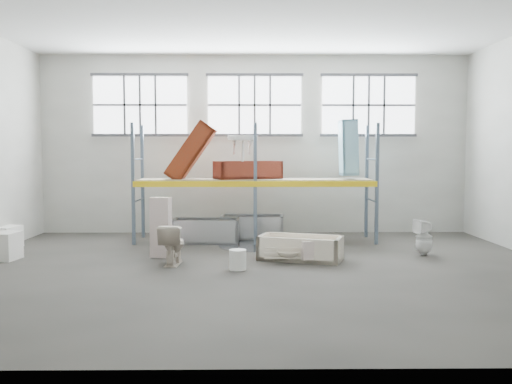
{
  "coord_description": "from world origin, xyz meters",
  "views": [
    {
      "loc": [
        -0.14,
        -10.58,
        2.25
      ],
      "look_at": [
        0.0,
        1.5,
        1.4
      ],
      "focal_mm": 38.6,
      "sensor_mm": 36.0,
      "label": 1
    }
  ],
  "objects_px": {
    "bathtub_beige": "(300,248)",
    "blue_tub_upright": "(348,148)",
    "toilet_beige": "(173,244)",
    "cistern_tall": "(161,227)",
    "bucket": "(238,260)",
    "rust_tub_flat": "(248,170)",
    "carton_near": "(1,246)",
    "toilet_white": "(424,237)",
    "steel_tub_right": "(252,227)",
    "steel_tub_left": "(206,231)"
  },
  "relations": [
    {
      "from": "steel_tub_left",
      "to": "carton_near",
      "type": "bearing_deg",
      "value": -152.46
    },
    {
      "from": "toilet_beige",
      "to": "bucket",
      "type": "distance_m",
      "value": 1.44
    },
    {
      "from": "steel_tub_right",
      "to": "blue_tub_upright",
      "type": "xyz_separation_m",
      "value": [
        2.46,
        -0.47,
        2.09
      ]
    },
    {
      "from": "toilet_beige",
      "to": "steel_tub_right",
      "type": "distance_m",
      "value": 3.85
    },
    {
      "from": "bathtub_beige",
      "to": "carton_near",
      "type": "height_order",
      "value": "carton_near"
    },
    {
      "from": "toilet_white",
      "to": "carton_near",
      "type": "bearing_deg",
      "value": -104.45
    },
    {
      "from": "steel_tub_left",
      "to": "rust_tub_flat",
      "type": "bearing_deg",
      "value": 21.49
    },
    {
      "from": "bathtub_beige",
      "to": "steel_tub_left",
      "type": "relative_size",
      "value": 1.05
    },
    {
      "from": "blue_tub_upright",
      "to": "carton_near",
      "type": "bearing_deg",
      "value": -162.48
    },
    {
      "from": "bathtub_beige",
      "to": "blue_tub_upright",
      "type": "height_order",
      "value": "blue_tub_upright"
    },
    {
      "from": "rust_tub_flat",
      "to": "blue_tub_upright",
      "type": "height_order",
      "value": "blue_tub_upright"
    },
    {
      "from": "bathtub_beige",
      "to": "carton_near",
      "type": "distance_m",
      "value": 6.35
    },
    {
      "from": "steel_tub_left",
      "to": "carton_near",
      "type": "height_order",
      "value": "steel_tub_left"
    },
    {
      "from": "toilet_beige",
      "to": "steel_tub_right",
      "type": "height_order",
      "value": "toilet_beige"
    },
    {
      "from": "cistern_tall",
      "to": "toilet_white",
      "type": "relative_size",
      "value": 1.62
    },
    {
      "from": "toilet_white",
      "to": "rust_tub_flat",
      "type": "xyz_separation_m",
      "value": [
        -3.9,
        2.21,
        1.42
      ]
    },
    {
      "from": "cistern_tall",
      "to": "steel_tub_left",
      "type": "bearing_deg",
      "value": 76.73
    },
    {
      "from": "blue_tub_upright",
      "to": "toilet_white",
      "type": "bearing_deg",
      "value": -57.54
    },
    {
      "from": "toilet_white",
      "to": "steel_tub_right",
      "type": "bearing_deg",
      "value": -140.79
    },
    {
      "from": "bathtub_beige",
      "to": "blue_tub_upright",
      "type": "xyz_separation_m",
      "value": [
        1.45,
        2.56,
        2.14
      ]
    },
    {
      "from": "bathtub_beige",
      "to": "toilet_white",
      "type": "distance_m",
      "value": 2.82
    },
    {
      "from": "blue_tub_upright",
      "to": "bathtub_beige",
      "type": "bearing_deg",
      "value": -119.53
    },
    {
      "from": "cistern_tall",
      "to": "bathtub_beige",
      "type": "bearing_deg",
      "value": 3.36
    },
    {
      "from": "cistern_tall",
      "to": "blue_tub_upright",
      "type": "xyz_separation_m",
      "value": [
        4.45,
        2.22,
        1.74
      ]
    },
    {
      "from": "toilet_white",
      "to": "blue_tub_upright",
      "type": "xyz_separation_m",
      "value": [
        -1.32,
        2.08,
        1.99
      ]
    },
    {
      "from": "bathtub_beige",
      "to": "rust_tub_flat",
      "type": "bearing_deg",
      "value": 131.2
    },
    {
      "from": "bathtub_beige",
      "to": "bucket",
      "type": "height_order",
      "value": "bathtub_beige"
    },
    {
      "from": "toilet_beige",
      "to": "rust_tub_flat",
      "type": "xyz_separation_m",
      "value": [
        1.51,
        3.15,
        1.41
      ]
    },
    {
      "from": "toilet_beige",
      "to": "cistern_tall",
      "type": "height_order",
      "value": "cistern_tall"
    },
    {
      "from": "carton_near",
      "to": "rust_tub_flat",
      "type": "bearing_deg",
      "value": 26.37
    },
    {
      "from": "toilet_beige",
      "to": "bucket",
      "type": "height_order",
      "value": "toilet_beige"
    },
    {
      "from": "toilet_beige",
      "to": "cistern_tall",
      "type": "xyz_separation_m",
      "value": [
        -0.36,
        0.81,
        0.24
      ]
    },
    {
      "from": "steel_tub_right",
      "to": "toilet_white",
      "type": "bearing_deg",
      "value": -33.94
    },
    {
      "from": "steel_tub_right",
      "to": "blue_tub_upright",
      "type": "height_order",
      "value": "blue_tub_upright"
    },
    {
      "from": "cistern_tall",
      "to": "blue_tub_upright",
      "type": "height_order",
      "value": "blue_tub_upright"
    },
    {
      "from": "cistern_tall",
      "to": "rust_tub_flat",
      "type": "xyz_separation_m",
      "value": [
        1.87,
        2.34,
        1.17
      ]
    },
    {
      "from": "toilet_white",
      "to": "steel_tub_left",
      "type": "distance_m",
      "value": 5.26
    },
    {
      "from": "toilet_beige",
      "to": "steel_tub_right",
      "type": "relative_size",
      "value": 0.5
    },
    {
      "from": "cistern_tall",
      "to": "rust_tub_flat",
      "type": "height_order",
      "value": "rust_tub_flat"
    },
    {
      "from": "toilet_white",
      "to": "carton_near",
      "type": "height_order",
      "value": "toilet_white"
    },
    {
      "from": "carton_near",
      "to": "blue_tub_upright",
      "type": "bearing_deg",
      "value": 17.52
    },
    {
      "from": "cistern_tall",
      "to": "steel_tub_right",
      "type": "xyz_separation_m",
      "value": [
        1.99,
        2.68,
        -0.35
      ]
    },
    {
      "from": "toilet_beige",
      "to": "carton_near",
      "type": "xyz_separation_m",
      "value": [
        -3.71,
        0.56,
        -0.12
      ]
    },
    {
      "from": "rust_tub_flat",
      "to": "blue_tub_upright",
      "type": "xyz_separation_m",
      "value": [
        2.58,
        -0.13,
        0.57
      ]
    },
    {
      "from": "rust_tub_flat",
      "to": "bucket",
      "type": "xyz_separation_m",
      "value": [
        -0.18,
        -3.67,
        -1.62
      ]
    },
    {
      "from": "toilet_beige",
      "to": "cistern_tall",
      "type": "bearing_deg",
      "value": -61.22
    },
    {
      "from": "toilet_beige",
      "to": "steel_tub_left",
      "type": "distance_m",
      "value": 2.78
    },
    {
      "from": "bathtub_beige",
      "to": "carton_near",
      "type": "bearing_deg",
      "value": -162.44
    },
    {
      "from": "toilet_beige",
      "to": "blue_tub_upright",
      "type": "xyz_separation_m",
      "value": [
        4.08,
        3.02,
        1.98
      ]
    },
    {
      "from": "toilet_beige",
      "to": "carton_near",
      "type": "distance_m",
      "value": 3.76
    }
  ]
}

